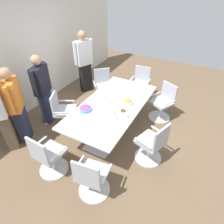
{
  "coord_description": "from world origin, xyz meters",
  "views": [
    {
      "loc": [
        -3.02,
        -1.62,
        3.08
      ],
      "look_at": [
        0.0,
        0.0,
        0.55
      ],
      "focal_mm": 31.05,
      "sensor_mm": 36.0,
      "label": 1
    }
  ],
  "objects_px": {
    "person_standing_0": "(1,111)",
    "person_standing_2": "(43,90)",
    "office_chair_0": "(103,88)",
    "snack_bowl_chips_orange": "(128,102)",
    "office_chair_2": "(48,157)",
    "donut_platter": "(120,115)",
    "napkin_pile": "(106,103)",
    "office_chair_3": "(92,178)",
    "snack_bowl_candy_mix": "(85,109)",
    "conference_table": "(112,109)",
    "person_standing_1": "(17,106)",
    "office_chair_1": "(63,113)",
    "office_chair_6": "(140,85)",
    "plate_stack": "(110,85)",
    "office_chair_5": "(163,104)",
    "person_standing_3": "(84,61)",
    "office_chair_4": "(152,145)"
  },
  "relations": [
    {
      "from": "office_chair_0",
      "to": "office_chair_4",
      "type": "bearing_deg",
      "value": 101.15
    },
    {
      "from": "office_chair_6",
      "to": "person_standing_3",
      "type": "bearing_deg",
      "value": 9.28
    },
    {
      "from": "person_standing_1",
      "to": "snack_bowl_chips_orange",
      "type": "relative_size",
      "value": 8.44
    },
    {
      "from": "person_standing_3",
      "to": "person_standing_1",
      "type": "bearing_deg",
      "value": 24.04
    },
    {
      "from": "office_chair_1",
      "to": "person_standing_2",
      "type": "distance_m",
      "value": 0.69
    },
    {
      "from": "office_chair_2",
      "to": "snack_bowl_candy_mix",
      "type": "distance_m",
      "value": 1.16
    },
    {
      "from": "office_chair_2",
      "to": "office_chair_4",
      "type": "distance_m",
      "value": 1.92
    },
    {
      "from": "person_standing_0",
      "to": "person_standing_2",
      "type": "bearing_deg",
      "value": 127.22
    },
    {
      "from": "person_standing_3",
      "to": "donut_platter",
      "type": "distance_m",
      "value": 2.52
    },
    {
      "from": "office_chair_2",
      "to": "person_standing_0",
      "type": "relative_size",
      "value": 0.51
    },
    {
      "from": "snack_bowl_chips_orange",
      "to": "person_standing_1",
      "type": "bearing_deg",
      "value": 124.6
    },
    {
      "from": "office_chair_0",
      "to": "snack_bowl_chips_orange",
      "type": "distance_m",
      "value": 1.51
    },
    {
      "from": "snack_bowl_chips_orange",
      "to": "plate_stack",
      "type": "height_order",
      "value": "snack_bowl_chips_orange"
    },
    {
      "from": "office_chair_2",
      "to": "office_chair_1",
      "type": "bearing_deg",
      "value": 120.85
    },
    {
      "from": "plate_stack",
      "to": "napkin_pile",
      "type": "distance_m",
      "value": 0.78
    },
    {
      "from": "office_chair_1",
      "to": "office_chair_6",
      "type": "height_order",
      "value": "same"
    },
    {
      "from": "office_chair_4",
      "to": "person_standing_0",
      "type": "height_order",
      "value": "person_standing_0"
    },
    {
      "from": "person_standing_3",
      "to": "office_chair_5",
      "type": "bearing_deg",
      "value": 107.04
    },
    {
      "from": "person_standing_2",
      "to": "office_chair_2",
      "type": "bearing_deg",
      "value": 26.11
    },
    {
      "from": "snack_bowl_candy_mix",
      "to": "conference_table",
      "type": "bearing_deg",
      "value": -39.39
    },
    {
      "from": "office_chair_5",
      "to": "napkin_pile",
      "type": "height_order",
      "value": "office_chair_5"
    },
    {
      "from": "person_standing_1",
      "to": "person_standing_3",
      "type": "distance_m",
      "value": 2.44
    },
    {
      "from": "office_chair_3",
      "to": "donut_platter",
      "type": "height_order",
      "value": "office_chair_3"
    },
    {
      "from": "office_chair_4",
      "to": "snack_bowl_chips_orange",
      "type": "distance_m",
      "value": 1.05
    },
    {
      "from": "conference_table",
      "to": "snack_bowl_chips_orange",
      "type": "height_order",
      "value": "snack_bowl_chips_orange"
    },
    {
      "from": "person_standing_2",
      "to": "office_chair_5",
      "type": "bearing_deg",
      "value": 102.82
    },
    {
      "from": "conference_table",
      "to": "person_standing_0",
      "type": "height_order",
      "value": "person_standing_0"
    },
    {
      "from": "office_chair_5",
      "to": "napkin_pile",
      "type": "xyz_separation_m",
      "value": [
        -1.11,
        0.98,
        0.37
      ]
    },
    {
      "from": "office_chair_5",
      "to": "person_standing_0",
      "type": "distance_m",
      "value": 3.55
    },
    {
      "from": "person_standing_0",
      "to": "person_standing_2",
      "type": "distance_m",
      "value": 1.03
    },
    {
      "from": "office_chair_5",
      "to": "donut_platter",
      "type": "xyz_separation_m",
      "value": [
        -1.34,
        0.53,
        0.36
      ]
    },
    {
      "from": "office_chair_5",
      "to": "person_standing_2",
      "type": "height_order",
      "value": "person_standing_2"
    },
    {
      "from": "office_chair_6",
      "to": "donut_platter",
      "type": "height_order",
      "value": "office_chair_6"
    },
    {
      "from": "person_standing_1",
      "to": "snack_bowl_candy_mix",
      "type": "bearing_deg",
      "value": 78.7
    },
    {
      "from": "office_chair_0",
      "to": "napkin_pile",
      "type": "xyz_separation_m",
      "value": [
        -1.11,
        -0.73,
        0.37
      ]
    },
    {
      "from": "napkin_pile",
      "to": "person_standing_0",
      "type": "bearing_deg",
      "value": 132.02
    },
    {
      "from": "office_chair_2",
      "to": "donut_platter",
      "type": "bearing_deg",
      "value": 61.5
    },
    {
      "from": "office_chair_1",
      "to": "office_chair_2",
      "type": "relative_size",
      "value": 1.0
    },
    {
      "from": "plate_stack",
      "to": "office_chair_0",
      "type": "bearing_deg",
      "value": 48.67
    },
    {
      "from": "office_chair_6",
      "to": "snack_bowl_candy_mix",
      "type": "bearing_deg",
      "value": 76.48
    },
    {
      "from": "person_standing_2",
      "to": "snack_bowl_candy_mix",
      "type": "relative_size",
      "value": 6.67
    },
    {
      "from": "person_standing_1",
      "to": "napkin_pile",
      "type": "xyz_separation_m",
      "value": [
        1.07,
        -1.45,
        -0.1
      ]
    },
    {
      "from": "office_chair_1",
      "to": "person_standing_0",
      "type": "height_order",
      "value": "person_standing_0"
    },
    {
      "from": "person_standing_0",
      "to": "person_standing_1",
      "type": "bearing_deg",
      "value": 117.75
    },
    {
      "from": "snack_bowl_candy_mix",
      "to": "napkin_pile",
      "type": "relative_size",
      "value": 1.39
    },
    {
      "from": "person_standing_1",
      "to": "office_chair_6",
      "type": "bearing_deg",
      "value": 110.83
    },
    {
      "from": "napkin_pile",
      "to": "snack_bowl_chips_orange",
      "type": "bearing_deg",
      "value": -62.61
    },
    {
      "from": "office_chair_3",
      "to": "office_chair_6",
      "type": "bearing_deg",
      "value": 90.25
    },
    {
      "from": "person_standing_0",
      "to": "snack_bowl_candy_mix",
      "type": "height_order",
      "value": "person_standing_0"
    },
    {
      "from": "person_standing_0",
      "to": "snack_bowl_candy_mix",
      "type": "distance_m",
      "value": 1.59
    }
  ]
}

